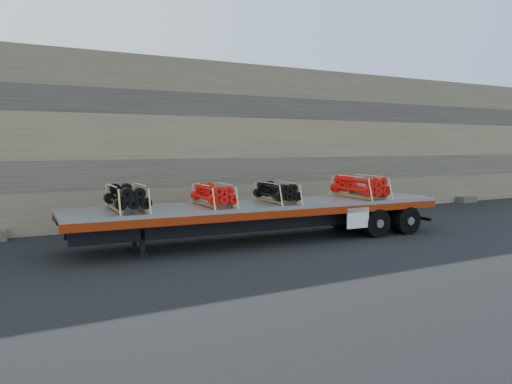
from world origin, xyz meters
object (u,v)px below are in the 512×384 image
bundle_front (127,198)px  bundle_midrear (277,192)px  trailer (263,222)px  bundle_midfront (214,195)px  bundle_rear (360,187)px

bundle_front → bundle_midrear: bearing=-0.0°
bundle_midrear → trailer: bearing=180.0°
bundle_midfront → bundle_front: bearing=180.0°
bundle_front → bundle_midfront: (2.86, -0.15, -0.03)m
bundle_midfront → bundle_midrear: bundle_midfront is taller
trailer → bundle_midrear: (0.54, -0.03, 1.02)m
bundle_midfront → bundle_rear: 6.02m
bundle_midfront → bundle_midrear: 2.39m
bundle_midfront → bundle_midrear: (2.39, -0.13, -0.01)m
trailer → bundle_midrear: size_ratio=7.17×
trailer → bundle_rear: 4.31m
bundle_front → bundle_midrear: 5.26m
trailer → bundle_front: bundle_front is taller
bundle_midfront → bundle_rear: (6.01, -0.32, 0.06)m
trailer → bundle_midfront: (-1.85, 0.10, 1.02)m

